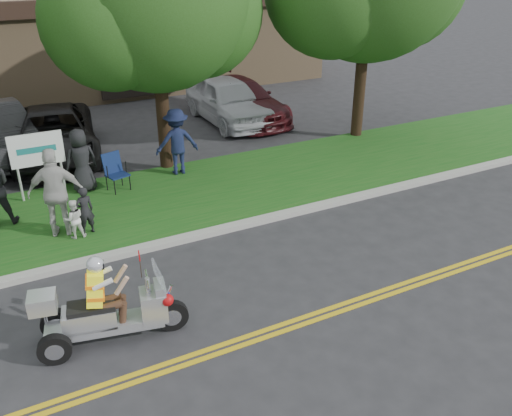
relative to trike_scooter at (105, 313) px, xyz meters
name	(u,v)px	position (x,y,z in m)	size (l,w,h in m)	color
ground	(276,309)	(2.81, -0.54, -0.55)	(120.00, 120.00, 0.00)	#28282B
centerline_near	(293,328)	(2.81, -1.12, -0.54)	(60.00, 0.10, 0.01)	gold
centerline_far	(288,322)	(2.81, -0.96, -0.54)	(60.00, 0.10, 0.01)	gold
curb	(208,233)	(2.81, 2.51, -0.49)	(60.00, 0.25, 0.12)	#A8A89E
grass_verge	(175,197)	(2.81, 4.66, -0.49)	(60.00, 4.00, 0.10)	#165115
commercial_building	(109,37)	(4.81, 18.43, 1.46)	(18.00, 8.20, 4.00)	#9E7F5B
tree_mid	(156,4)	(3.37, 6.69, 3.89)	(5.88, 4.80, 7.05)	#332114
business_sign	(37,153)	(-0.09, 6.06, 0.71)	(1.25, 0.06, 1.75)	silver
trike_scooter	(105,313)	(0.00, 0.00, 0.00)	(2.39, 1.03, 1.57)	black
lawn_chair_b	(115,169)	(1.63, 5.71, 0.09)	(0.62, 0.64, 0.95)	black
spectator_adult_right	(56,193)	(-0.03, 3.85, 0.53)	(1.14, 0.48, 1.95)	#BABAB4
spectator_chair_a	(177,142)	(3.44, 6.01, 0.45)	(1.16, 0.67, 1.79)	#161E3F
spectator_chair_b	(81,161)	(0.90, 5.99, 0.37)	(0.79, 0.52, 1.62)	black
child_left	(85,211)	(0.46, 3.64, 0.10)	(0.39, 0.26, 1.08)	black
child_right	(74,219)	(0.20, 3.56, -0.01)	(0.42, 0.33, 0.87)	white
parked_car_mid	(54,135)	(0.70, 9.08, 0.17)	(2.39, 5.17, 1.44)	black
parked_car_right	(240,100)	(7.31, 10.10, 0.17)	(2.01, 4.94, 1.43)	#410F13
parked_car_far_right	(228,100)	(6.81, 10.01, 0.24)	(1.87, 4.65, 1.58)	silver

